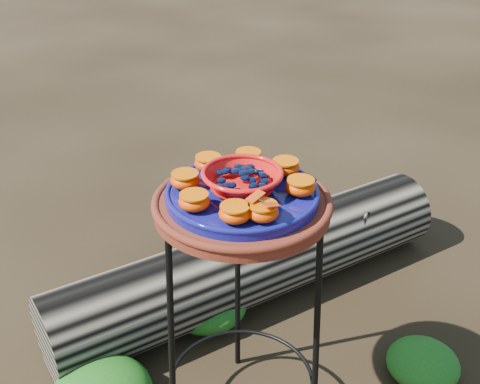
{
  "coord_description": "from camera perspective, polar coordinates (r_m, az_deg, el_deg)",
  "views": [
    {
      "loc": [
        -0.07,
        -1.21,
        1.43
      ],
      "look_at": [
        -0.01,
        0.0,
        0.75
      ],
      "focal_mm": 45.0,
      "sensor_mm": 36.0,
      "label": 1
    }
  ],
  "objects": [
    {
      "name": "orange_half_0",
      "position": [
        1.27,
        2.17,
        -1.89
      ],
      "size": [
        0.07,
        0.07,
        0.04
      ],
      "primitive_type": "ellipsoid",
      "color": "#D84000",
      "rests_on": "cobalt_plate"
    },
    {
      "name": "terracotta_saucer",
      "position": [
        1.41,
        0.2,
        -1.32
      ],
      "size": [
        0.41,
        0.41,
        0.03
      ],
      "primitive_type": "cylinder",
      "color": "#561A13",
      "rests_on": "plant_stand"
    },
    {
      "name": "glass_gems",
      "position": [
        1.36,
        0.21,
        2.37
      ],
      "size": [
        0.14,
        0.14,
        0.02
      ],
      "primitive_type": null,
      "color": "black",
      "rests_on": "red_bowl"
    },
    {
      "name": "plant_stand",
      "position": [
        1.62,
        0.18,
        -12.56
      ],
      "size": [
        0.44,
        0.44,
        0.7
      ],
      "primitive_type": null,
      "color": "black",
      "rests_on": "ground"
    },
    {
      "name": "orange_half_1",
      "position": [
        1.37,
        5.74,
        0.49
      ],
      "size": [
        0.07,
        0.07,
        0.04
      ],
      "primitive_type": "ellipsoid",
      "color": "#D84000",
      "rests_on": "cobalt_plate"
    },
    {
      "name": "driftwood_log",
      "position": [
        2.19,
        1.29,
        -6.77
      ],
      "size": [
        1.53,
        1.09,
        0.29
      ],
      "primitive_type": null,
      "rotation": [
        0.0,
        0.0,
        0.5
      ],
      "color": "black",
      "rests_on": "ground"
    },
    {
      "name": "orange_half_6",
      "position": [
        1.31,
        -4.36,
        -0.91
      ],
      "size": [
        0.07,
        0.07,
        0.04
      ],
      "primitive_type": "ellipsoid",
      "color": "#D84000",
      "rests_on": "cobalt_plate"
    },
    {
      "name": "orange_half_4",
      "position": [
        1.47,
        -3.01,
        2.74
      ],
      "size": [
        0.07,
        0.07,
        0.04
      ],
      "primitive_type": "ellipsoid",
      "color": "#D84000",
      "rests_on": "cobalt_plate"
    },
    {
      "name": "red_bowl",
      "position": [
        1.37,
        0.21,
        1.01
      ],
      "size": [
        0.18,
        0.18,
        0.05
      ],
      "primitive_type": null,
      "color": "red",
      "rests_on": "cobalt_plate"
    },
    {
      "name": "butterfly",
      "position": [
        1.25,
        2.19,
        -0.86
      ],
      "size": [
        0.1,
        0.09,
        0.01
      ],
      "primitive_type": null,
      "rotation": [
        0.0,
        0.0,
        0.68
      ],
      "color": "#B9330A",
      "rests_on": "orange_half_0"
    },
    {
      "name": "cobalt_plate",
      "position": [
        1.39,
        0.21,
        -0.31
      ],
      "size": [
        0.35,
        0.35,
        0.02
      ],
      "primitive_type": "cylinder",
      "color": "#030D47",
      "rests_on": "terracotta_saucer"
    },
    {
      "name": "foliage_back",
      "position": [
        2.14,
        -3.25,
        -10.37
      ],
      "size": [
        0.29,
        0.29,
        0.14
      ],
      "primitive_type": "ellipsoid",
      "color": "#1A4912",
      "rests_on": "ground"
    },
    {
      "name": "orange_half_5",
      "position": [
        1.4,
        -5.22,
        1.11
      ],
      "size": [
        0.07,
        0.07,
        0.04
      ],
      "primitive_type": "ellipsoid",
      "color": "#D84000",
      "rests_on": "cobalt_plate"
    },
    {
      "name": "foliage_right",
      "position": [
        2.02,
        16.98,
        -15.21
      ],
      "size": [
        0.23,
        0.23,
        0.11
      ],
      "primitive_type": "ellipsoid",
      "color": "#1A4912",
      "rests_on": "ground"
    },
    {
      "name": "orange_half_7",
      "position": [
        1.26,
        -0.49,
        -2.04
      ],
      "size": [
        0.07,
        0.07,
        0.04
      ],
      "primitive_type": "ellipsoid",
      "color": "#D84000",
      "rests_on": "cobalt_plate"
    },
    {
      "name": "orange_half_3",
      "position": [
        1.49,
        0.8,
        3.21
      ],
      "size": [
        0.07,
        0.07,
        0.04
      ],
      "primitive_type": "ellipsoid",
      "color": "#D84000",
      "rests_on": "cobalt_plate"
    },
    {
      "name": "orange_half_2",
      "position": [
        1.45,
        4.32,
        2.34
      ],
      "size": [
        0.07,
        0.07,
        0.04
      ],
      "primitive_type": "ellipsoid",
      "color": "#D84000",
      "rests_on": "cobalt_plate"
    }
  ]
}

